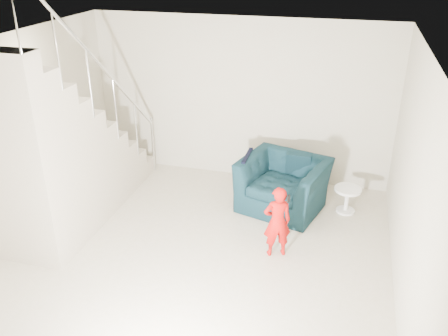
{
  "coord_description": "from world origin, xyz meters",
  "views": [
    {
      "loc": [
        1.73,
        -4.58,
        3.74
      ],
      "look_at": [
        0.15,
        1.2,
        0.85
      ],
      "focal_mm": 38.0,
      "sensor_mm": 36.0,
      "label": 1
    }
  ],
  "objects": [
    {
      "name": "floor",
      "position": [
        0.0,
        0.0,
        0.0
      ],
      "size": [
        5.5,
        5.5,
        0.0
      ],
      "primitive_type": "plane",
      "color": "tan",
      "rests_on": "ground"
    },
    {
      "name": "ceiling",
      "position": [
        0.0,
        0.0,
        2.7
      ],
      "size": [
        5.5,
        5.5,
        0.0
      ],
      "primitive_type": "plane",
      "rotation": [
        3.14,
        0.0,
        0.0
      ],
      "color": "silver",
      "rests_on": "back_wall"
    },
    {
      "name": "back_wall",
      "position": [
        0.0,
        2.75,
        1.35
      ],
      "size": [
        5.0,
        0.0,
        5.0
      ],
      "primitive_type": "plane",
      "rotation": [
        1.57,
        0.0,
        0.0
      ],
      "color": "#B1A690",
      "rests_on": "floor"
    },
    {
      "name": "right_wall",
      "position": [
        2.5,
        0.0,
        1.35
      ],
      "size": [
        0.0,
        5.5,
        5.5
      ],
      "primitive_type": "plane",
      "rotation": [
        1.57,
        0.0,
        -1.57
      ],
      "color": "#B1A690",
      "rests_on": "floor"
    },
    {
      "name": "armchair",
      "position": [
        0.92,
        1.8,
        0.39
      ],
      "size": [
        1.46,
        1.35,
        0.79
      ],
      "primitive_type": "imported",
      "rotation": [
        0.0,
        0.0,
        -0.27
      ],
      "color": "black",
      "rests_on": "floor"
    },
    {
      "name": "toddler",
      "position": [
        1.03,
        0.56,
        0.49
      ],
      "size": [
        0.42,
        0.36,
        0.99
      ],
      "primitive_type": "imported",
      "rotation": [
        0.0,
        0.0,
        3.55
      ],
      "color": "#9E050C",
      "rests_on": "floor"
    },
    {
      "name": "side_table",
      "position": [
        1.88,
        1.92,
        0.27
      ],
      "size": [
        0.4,
        0.4,
        0.4
      ],
      "color": "white",
      "rests_on": "floor"
    },
    {
      "name": "staircase",
      "position": [
        -2.0,
        0.55,
        0.95
      ],
      "size": [
        1.02,
        3.03,
        3.62
      ],
      "color": "#ADA089",
      "rests_on": "floor"
    },
    {
      "name": "cushion",
      "position": [
        1.1,
        2.09,
        0.63
      ],
      "size": [
        0.38,
        0.18,
        0.38
      ],
      "primitive_type": "cube",
      "rotation": [
        0.21,
        0.0,
        0.0
      ],
      "color": "black",
      "rests_on": "armchair"
    },
    {
      "name": "throw",
      "position": [
        0.35,
        1.81,
        0.5
      ],
      "size": [
        0.06,
        0.57,
        0.63
      ],
      "primitive_type": "cube",
      "color": "black",
      "rests_on": "armchair"
    },
    {
      "name": "phone",
      "position": [
        1.15,
        0.54,
        0.86
      ],
      "size": [
        0.03,
        0.05,
        0.1
      ],
      "primitive_type": "cube",
      "rotation": [
        0.0,
        0.0,
        -0.3
      ],
      "color": "black",
      "rests_on": "toddler"
    }
  ]
}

